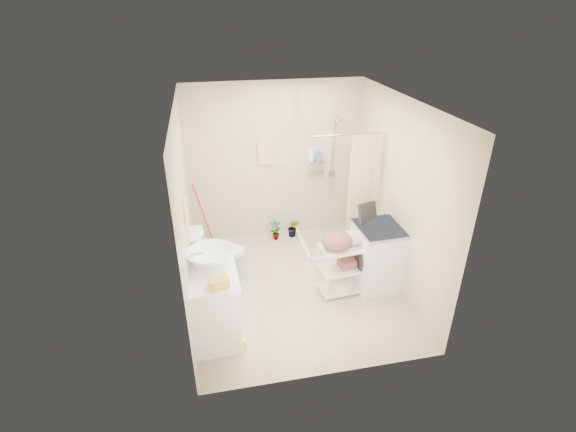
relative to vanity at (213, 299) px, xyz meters
name	(u,v)px	position (x,y,z in m)	size (l,w,h in m)	color
floor	(296,287)	(1.16, 0.63, -0.46)	(3.20, 3.20, 0.00)	#C4B393
ceiling	(298,103)	(1.16, 0.63, 2.14)	(2.80, 3.20, 0.04)	silver
wall_back	(275,163)	(1.16, 2.23, 0.84)	(2.80, 0.04, 2.60)	beige
wall_front	(334,277)	(1.16, -0.97, 0.84)	(2.80, 0.04, 2.60)	beige
wall_left	(186,215)	(-0.24, 0.63, 0.84)	(0.04, 3.20, 2.60)	beige
wall_right	(398,196)	(2.56, 0.63, 0.84)	(0.04, 3.20, 2.60)	beige
vanity	(213,299)	(0.00, 0.00, 0.00)	(0.58, 1.04, 0.92)	white
sink	(210,257)	(0.02, 0.06, 0.55)	(0.55, 0.55, 0.19)	white
counter_basket	(219,282)	(0.09, -0.39, 0.51)	(0.20, 0.16, 0.11)	gold
floor_basket	(238,341)	(0.24, -0.34, -0.39)	(0.26, 0.20, 0.14)	yellow
toilet	(219,253)	(0.12, 1.12, -0.06)	(0.44, 0.77, 0.79)	white
mop	(201,214)	(-0.09, 2.09, 0.11)	(0.11, 0.11, 1.13)	red
potted_plant_a	(275,230)	(1.11, 2.01, -0.27)	(0.19, 0.13, 0.37)	#955628
potted_plant_b	(293,228)	(1.43, 2.04, -0.29)	(0.19, 0.15, 0.34)	brown
hanging_towel	(266,152)	(1.01, 2.21, 1.04)	(0.28, 0.03, 0.42)	#C7B385
towel_ring	(185,209)	(-0.22, 0.43, 1.01)	(0.04, 0.22, 0.34)	#F8EE98
tp_holder	(194,252)	(-0.20, 0.68, 0.26)	(0.08, 0.12, 0.14)	white
shower	(335,186)	(2.01, 1.68, 0.59)	(1.10, 1.10, 2.10)	white
shampoo_bottle_a	(311,154)	(1.74, 2.16, 0.98)	(0.09, 0.09, 0.23)	silver
shampoo_bottle_b	(319,155)	(1.87, 2.15, 0.95)	(0.08, 0.08, 0.18)	#40589E
washing_machine	(378,256)	(2.30, 0.48, 0.01)	(0.64, 0.66, 0.93)	silver
laundry_rack	(343,265)	(1.77, 0.42, -0.02)	(0.63, 0.37, 0.87)	white
ironing_board	(370,244)	(2.20, 0.57, 0.16)	(0.35, 0.10, 1.24)	black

